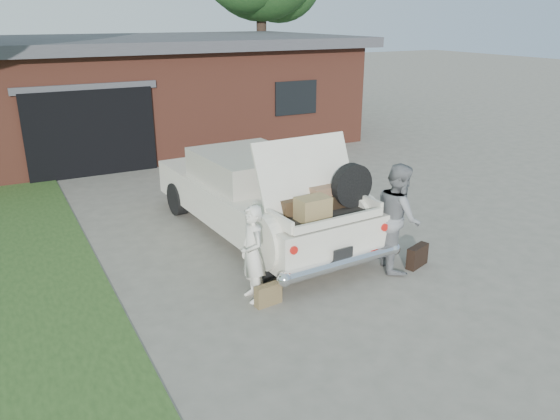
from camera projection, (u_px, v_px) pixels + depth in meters
name	position (u px, v px, depth m)	size (l,w,h in m)	color
ground	(299.00, 290.00, 8.30)	(90.00, 90.00, 0.00)	gray
house	(148.00, 89.00, 17.70)	(12.80, 7.80, 3.30)	brown
sedan	(258.00, 195.00, 10.18)	(2.35, 5.41, 2.12)	silver
woman_left	(252.00, 254.00, 7.80)	(0.53, 0.35, 1.45)	silver
woman_right	(398.00, 217.00, 8.76)	(0.86, 0.67, 1.76)	gray
suitcase_left	(268.00, 295.00, 7.83)	(0.41, 0.13, 0.31)	olive
suitcase_right	(417.00, 256.00, 9.02)	(0.47, 0.15, 0.36)	black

